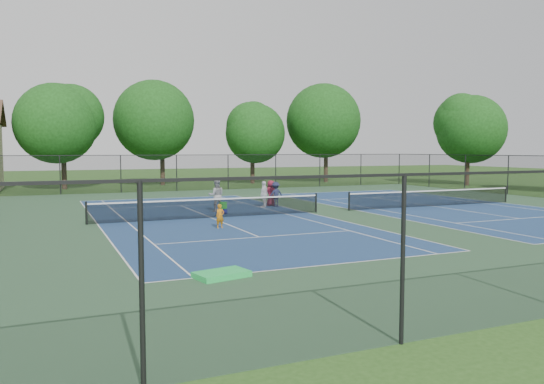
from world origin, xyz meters
name	(u,v)px	position (x,y,z in m)	size (l,w,h in m)	color
ground	(333,212)	(0.00, 0.00, 0.00)	(140.00, 140.00, 0.00)	#234716
court_pad	(333,212)	(0.00, 0.00, 0.00)	(36.00, 36.00, 0.01)	#305531
tennis_court_left	(211,216)	(-7.00, 0.00, 0.10)	(12.00, 23.83, 1.07)	navy
tennis_court_right	(433,205)	(7.00, 0.00, 0.10)	(12.00, 23.83, 1.07)	navy
perimeter_fence	(333,183)	(0.00, 0.00, 1.60)	(36.08, 36.08, 3.02)	black
tree_back_a	(62,120)	(-13.00, 24.00, 6.04)	(6.80, 6.80, 9.15)	#2D2116
tree_back_b	(162,117)	(-4.00, 26.00, 6.60)	(7.60, 7.60, 10.03)	#2D2116
tree_back_c	(252,130)	(5.00, 25.00, 5.48)	(6.00, 6.00, 8.40)	#2D2116
tree_back_d	(326,118)	(13.00, 24.00, 6.82)	(7.80, 7.80, 10.37)	#2D2116
tree_side_e	(468,125)	(23.00, 14.00, 5.81)	(6.60, 6.60, 8.87)	#2D2116
child_player	(220,216)	(-7.66, -3.47, 0.53)	(0.39, 0.25, 1.06)	orange
instructor	(216,195)	(-5.94, 2.50, 0.91)	(0.88, 0.69, 1.82)	#99999C
bystander_a	(264,194)	(-2.66, 3.50, 0.79)	(0.93, 0.39, 1.59)	white
bystander_b	(276,194)	(-1.87, 3.60, 0.75)	(0.97, 0.56, 1.50)	#1C213D
bystander_c	(271,193)	(-1.93, 4.20, 0.79)	(0.77, 0.50, 1.57)	maroon
ball_crate	(223,212)	(-5.96, 1.29, 0.14)	(0.38, 0.27, 0.29)	navy
ball_hopper	(223,205)	(-5.96, 1.29, 0.48)	(0.34, 0.26, 0.38)	green
green_tarp	(222,274)	(-10.39, -12.06, 0.09)	(1.41, 0.86, 0.15)	#1CC658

